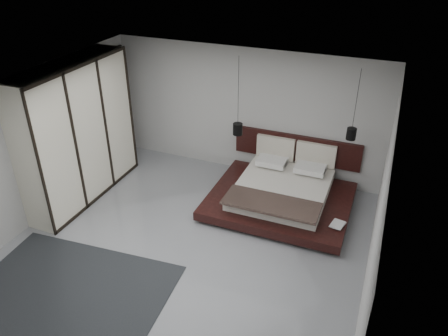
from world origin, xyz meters
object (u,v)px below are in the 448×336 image
at_px(pendant_left, 238,129).
at_px(rug, 69,293).
at_px(wardrobe, 78,133).
at_px(pendant_right, 351,134).
at_px(bed, 282,192).
at_px(lattice_screen, 116,106).

relative_size(pendant_left, rug, 0.54).
bearing_deg(wardrobe, pendant_right, 17.29).
bearing_deg(pendant_left, bed, -20.77).
distance_m(bed, wardrobe, 4.20).
xyz_separation_m(bed, wardrobe, (-3.89, -1.13, 1.11)).
distance_m(lattice_screen, wardrobe, 1.70).
xyz_separation_m(lattice_screen, rug, (1.75, -4.15, -1.29)).
relative_size(bed, wardrobe, 0.96).
height_order(lattice_screen, rug, lattice_screen).
bearing_deg(pendant_right, wardrobe, -162.71).
bearing_deg(bed, rug, -123.49).
relative_size(bed, pendant_left, 1.67).
bearing_deg(wardrobe, pendant_left, 29.38).
bearing_deg(bed, pendant_left, 159.23).
bearing_deg(pendant_left, pendant_right, 0.00).
bearing_deg(wardrobe, rug, -58.82).
bearing_deg(wardrobe, bed, 16.26).
distance_m(pendant_right, rug, 5.57).
relative_size(pendant_left, wardrobe, 0.58).
height_order(lattice_screen, wardrobe, wardrobe).
xyz_separation_m(lattice_screen, pendant_right, (5.26, -0.12, 0.27)).
distance_m(pendant_left, pendant_right, 2.26).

